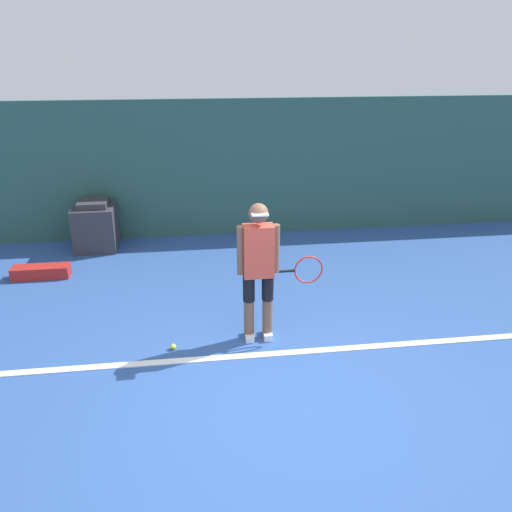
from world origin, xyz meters
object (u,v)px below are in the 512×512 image
object	(u,v)px
equipment_bag	(41,272)
tennis_ball	(173,347)
covered_chair	(96,226)
tennis_player	(260,267)

from	to	relation	value
equipment_bag	tennis_ball	bearing A→B (deg)	-47.98
covered_chair	equipment_bag	bearing A→B (deg)	-119.81
tennis_player	equipment_bag	size ratio (longest dim) A/B	2.01
tennis_player	tennis_ball	bearing A→B (deg)	-173.68
tennis_player	covered_chair	xyz separation A→B (m)	(-2.39, 3.27, -0.53)
covered_chair	equipment_bag	distance (m)	1.36
equipment_bag	covered_chair	bearing A→B (deg)	60.19
tennis_ball	equipment_bag	world-z (taller)	equipment_bag
tennis_ball	tennis_player	bearing A→B (deg)	7.19
tennis_player	equipment_bag	xyz separation A→B (m)	(-3.05, 2.12, -0.84)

